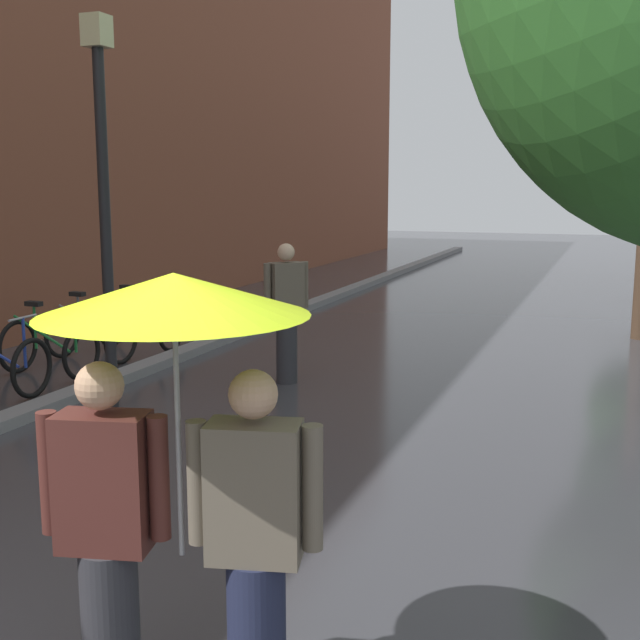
{
  "coord_description": "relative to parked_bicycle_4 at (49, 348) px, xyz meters",
  "views": [
    {
      "loc": [
        2.51,
        -2.15,
        2.4
      ],
      "look_at": [
        0.32,
        3.68,
        1.35
      ],
      "focal_mm": 44.6,
      "sensor_mm": 36.0,
      "label": 1
    }
  ],
  "objects": [
    {
      "name": "kerb_strip",
      "position": [
        1.0,
        4.11,
        -0.32
      ],
      "size": [
        0.3,
        36.0,
        0.12
      ],
      "primitive_type": "cube",
      "color": "slate",
      "rests_on": "ground"
    },
    {
      "name": "couple_under_umbrella",
      "position": [
        4.99,
        -5.2,
        1.01
      ],
      "size": [
        1.23,
        1.15,
        2.05
      ],
      "color": "#2D2D33",
      "rests_on": "ground"
    },
    {
      "name": "pedestrian_walking_midground",
      "position": [
        2.96,
        0.78,
        0.51
      ],
      "size": [
        0.43,
        0.46,
        1.72
      ],
      "color": "#2D2D33",
      "rests_on": "ground"
    },
    {
      "name": "parked_bicycle_5",
      "position": [
        -0.07,
        0.96,
        0.0
      ],
      "size": [
        1.12,
        0.76,
        0.96
      ],
      "color": "black",
      "rests_on": "ground"
    },
    {
      "name": "parked_bicycle_6",
      "position": [
        0.14,
        1.87,
        0.0
      ],
      "size": [
        1.09,
        0.71,
        0.96
      ],
      "color": "black",
      "rests_on": "ground"
    },
    {
      "name": "street_lamp_post",
      "position": [
        1.6,
        -0.92,
        2.05
      ],
      "size": [
        0.24,
        0.24,
        4.12
      ],
      "color": "black",
      "rests_on": "ground"
    },
    {
      "name": "parked_bicycle_4",
      "position": [
        0.0,
        0.0,
        0.0
      ],
      "size": [
        1.1,
        0.74,
        0.96
      ],
      "color": "black",
      "rests_on": "ground"
    }
  ]
}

